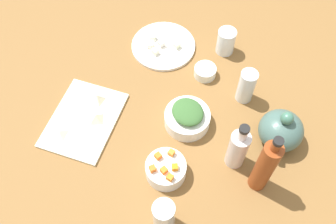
# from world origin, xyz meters

# --- Properties ---
(tabletop) EXTENTS (1.90, 1.90, 0.03)m
(tabletop) POSITION_xyz_m (0.00, 0.00, 0.01)
(tabletop) COLOR brown
(tabletop) RESTS_ON ground
(cutting_board) EXTENTS (0.31, 0.24, 0.01)m
(cutting_board) POSITION_xyz_m (0.12, -0.26, 0.03)
(cutting_board) COLOR white
(cutting_board) RESTS_ON tabletop
(plate_tofu) EXTENTS (0.25, 0.25, 0.01)m
(plate_tofu) POSITION_xyz_m (-0.29, -0.15, 0.04)
(plate_tofu) COLOR white
(plate_tofu) RESTS_ON tabletop
(bowl_greens) EXTENTS (0.15, 0.15, 0.05)m
(bowl_greens) POSITION_xyz_m (-0.02, 0.06, 0.06)
(bowl_greens) COLOR white
(bowl_greens) RESTS_ON tabletop
(bowl_carrots) EXTENTS (0.13, 0.13, 0.06)m
(bowl_carrots) POSITION_xyz_m (0.18, 0.07, 0.06)
(bowl_carrots) COLOR white
(bowl_carrots) RESTS_ON tabletop
(bowl_small_side) EXTENTS (0.08, 0.08, 0.04)m
(bowl_small_side) POSITION_xyz_m (-0.23, 0.04, 0.05)
(bowl_small_side) COLOR white
(bowl_small_side) RESTS_ON tabletop
(teapot) EXTENTS (0.16, 0.14, 0.15)m
(teapot) POSITION_xyz_m (-0.08, 0.36, 0.09)
(teapot) COLOR #44625B
(teapot) RESTS_ON tabletop
(bottle_0) EXTENTS (0.06, 0.06, 0.21)m
(bottle_0) POSITION_xyz_m (0.05, 0.25, 0.11)
(bottle_0) COLOR silver
(bottle_0) RESTS_ON tabletop
(bottle_2) EXTENTS (0.05, 0.05, 0.28)m
(bottle_2) POSITION_xyz_m (0.09, 0.34, 0.15)
(bottle_2) COLOR brown
(bottle_2) RESTS_ON tabletop
(drinking_glass_0) EXTENTS (0.07, 0.07, 0.10)m
(drinking_glass_0) POSITION_xyz_m (-0.37, 0.07, 0.08)
(drinking_glass_0) COLOR white
(drinking_glass_0) RESTS_ON tabletop
(drinking_glass_1) EXTENTS (0.06, 0.06, 0.14)m
(drinking_glass_1) POSITION_xyz_m (0.33, 0.13, 0.10)
(drinking_glass_1) COLOR white
(drinking_glass_1) RESTS_ON tabletop
(drinking_glass_2) EXTENTS (0.06, 0.06, 0.13)m
(drinking_glass_2) POSITION_xyz_m (-0.19, 0.21, 0.10)
(drinking_glass_2) COLOR white
(drinking_glass_2) RESTS_ON tabletop
(carrot_cube_0) EXTENTS (0.02, 0.02, 0.02)m
(carrot_cube_0) POSITION_xyz_m (0.18, 0.10, 0.10)
(carrot_cube_0) COLOR orange
(carrot_cube_0) RESTS_ON bowl_carrots
(carrot_cube_1) EXTENTS (0.02, 0.02, 0.02)m
(carrot_cube_1) POSITION_xyz_m (0.17, 0.04, 0.10)
(carrot_cube_1) COLOR orange
(carrot_cube_1) RESTS_ON bowl_carrots
(carrot_cube_2) EXTENTS (0.02, 0.02, 0.02)m
(carrot_cube_2) POSITION_xyz_m (0.20, 0.08, 0.10)
(carrot_cube_2) COLOR orange
(carrot_cube_2) RESTS_ON bowl_carrots
(carrot_cube_3) EXTENTS (0.02, 0.02, 0.02)m
(carrot_cube_3) POSITION_xyz_m (0.14, 0.07, 0.10)
(carrot_cube_3) COLOR orange
(carrot_cube_3) RESTS_ON bowl_carrots
(carrot_cube_4) EXTENTS (0.02, 0.02, 0.02)m
(carrot_cube_4) POSITION_xyz_m (0.21, 0.10, 0.10)
(carrot_cube_4) COLOR orange
(carrot_cube_4) RESTS_ON bowl_carrots
(carrot_cube_5) EXTENTS (0.03, 0.03, 0.02)m
(carrot_cube_5) POSITION_xyz_m (0.21, 0.04, 0.10)
(carrot_cube_5) COLOR orange
(carrot_cube_5) RESTS_ON bowl_carrots
(chopped_greens_mound) EXTENTS (0.15, 0.15, 0.03)m
(chopped_greens_mound) POSITION_xyz_m (-0.02, 0.06, 0.10)
(chopped_greens_mound) COLOR #396431
(chopped_greens_mound) RESTS_ON bowl_greens
(tofu_cube_0) EXTENTS (0.03, 0.03, 0.02)m
(tofu_cube_0) POSITION_xyz_m (-0.30, -0.10, 0.05)
(tofu_cube_0) COLOR #EDF4CC
(tofu_cube_0) RESTS_ON plate_tofu
(tofu_cube_1) EXTENTS (0.03, 0.03, 0.02)m
(tofu_cube_1) POSITION_xyz_m (-0.29, -0.16, 0.05)
(tofu_cube_1) COLOR white
(tofu_cube_1) RESTS_ON plate_tofu
(tofu_cube_2) EXTENTS (0.03, 0.03, 0.02)m
(tofu_cube_2) POSITION_xyz_m (-0.24, -0.16, 0.05)
(tofu_cube_2) COLOR #EFE9CC
(tofu_cube_2) RESTS_ON plate_tofu
(tofu_cube_3) EXTENTS (0.03, 0.03, 0.02)m
(tofu_cube_3) POSITION_xyz_m (-0.26, -0.19, 0.05)
(tofu_cube_3) COLOR #F5E2CF
(tofu_cube_3) RESTS_ON plate_tofu
(tofu_cube_4) EXTENTS (0.03, 0.03, 0.02)m
(tofu_cube_4) POSITION_xyz_m (-0.30, -0.20, 0.05)
(tofu_cube_4) COLOR white
(tofu_cube_4) RESTS_ON plate_tofu
(dumpling_0) EXTENTS (0.06, 0.06, 0.02)m
(dumpling_0) POSITION_xyz_m (0.20, -0.30, 0.05)
(dumpling_0) COLOR beige
(dumpling_0) RESTS_ON cutting_board
(dumpling_1) EXTENTS (0.06, 0.06, 0.03)m
(dumpling_1) POSITION_xyz_m (0.10, -0.22, 0.05)
(dumpling_1) COLOR beige
(dumpling_1) RESTS_ON cutting_board
(dumpling_2) EXTENTS (0.06, 0.06, 0.03)m
(dumpling_2) POSITION_xyz_m (0.03, -0.25, 0.05)
(dumpling_2) COLOR beige
(dumpling_2) RESTS_ON cutting_board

